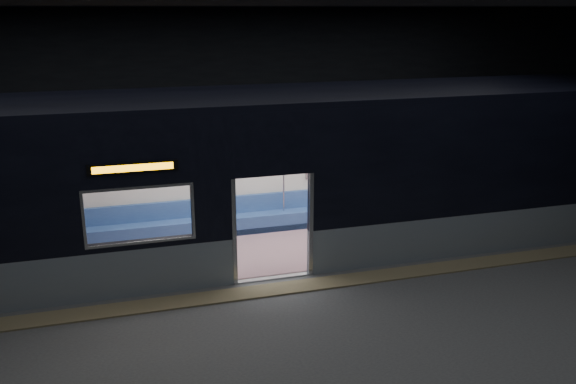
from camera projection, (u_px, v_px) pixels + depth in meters
name	position (u px, v px, depth m)	size (l,w,h in m)	color
station_floor	(289.00, 303.00, 10.71)	(24.00, 14.00, 0.01)	#47494C
station_envelope	(289.00, 94.00, 9.65)	(24.00, 14.00, 5.00)	black
tactile_strip	(280.00, 289.00, 11.21)	(22.80, 0.50, 0.03)	#8C7F59
metro_car	(254.00, 167.00, 12.51)	(18.00, 3.04, 3.35)	gray
passenger	(353.00, 193.00, 14.46)	(0.38, 0.64, 1.29)	black
handbag	(355.00, 200.00, 14.29)	(0.24, 0.21, 0.12)	black
transit_map	(328.00, 162.00, 14.39)	(1.02, 0.03, 0.66)	white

